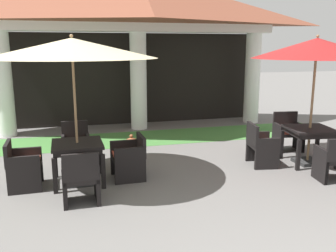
{
  "coord_description": "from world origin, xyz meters",
  "views": [
    {
      "loc": [
        -1.91,
        -1.2,
        2.39
      ],
      "look_at": [
        -0.07,
        5.73,
        0.83
      ],
      "focal_mm": 39.26,
      "sensor_mm": 36.0,
      "label": 1
    }
  ],
  "objects_px": {
    "patio_chair_mid_left_south": "(336,160)",
    "patio_chair_near_foreground_north": "(76,147)",
    "patio_chair_near_foreground_east": "(129,157)",
    "patio_table_mid_left": "(310,133)",
    "patio_umbrella_mid_left": "(317,49)",
    "patio_chair_mid_left_west": "(261,146)",
    "patio_chair_near_foreground_south": "(81,179)",
    "patio_chair_near_foreground_west": "(23,166)",
    "patio_umbrella_near_foreground": "(72,49)",
    "patio_chair_mid_left_north": "(288,133)",
    "patio_table_near_foreground": "(77,149)",
    "terracotta_urn": "(131,145)"
  },
  "relations": [
    {
      "from": "patio_chair_near_foreground_east",
      "to": "patio_chair_near_foreground_north",
      "type": "bearing_deg",
      "value": 44.93
    },
    {
      "from": "patio_chair_near_foreground_west",
      "to": "patio_chair_near_foreground_south",
      "type": "xyz_separation_m",
      "value": [
        0.94,
        -0.9,
        -0.0
      ]
    },
    {
      "from": "patio_chair_near_foreground_east",
      "to": "patio_chair_mid_left_south",
      "type": "xyz_separation_m",
      "value": [
        3.56,
        -1.11,
        0.0
      ]
    },
    {
      "from": "patio_table_mid_left",
      "to": "patio_chair_mid_left_south",
      "type": "bearing_deg",
      "value": -98.93
    },
    {
      "from": "patio_chair_near_foreground_south",
      "to": "patio_chair_near_foreground_east",
      "type": "xyz_separation_m",
      "value": [
        0.9,
        0.94,
        -0.01
      ]
    },
    {
      "from": "patio_chair_near_foreground_east",
      "to": "patio_chair_mid_left_north",
      "type": "bearing_deg",
      "value": -77.88
    },
    {
      "from": "patio_chair_mid_left_south",
      "to": "patio_chair_near_foreground_north",
      "type": "bearing_deg",
      "value": 164.87
    },
    {
      "from": "terracotta_urn",
      "to": "patio_umbrella_near_foreground",
      "type": "bearing_deg",
      "value": -127.22
    },
    {
      "from": "patio_chair_near_foreground_south",
      "to": "patio_chair_mid_left_west",
      "type": "distance_m",
      "value": 3.75
    },
    {
      "from": "patio_table_near_foreground",
      "to": "patio_chair_mid_left_west",
      "type": "xyz_separation_m",
      "value": [
        3.63,
        0.08,
        -0.22
      ]
    },
    {
      "from": "patio_chair_near_foreground_south",
      "to": "patio_chair_near_foreground_north",
      "type": "relative_size",
      "value": 0.94
    },
    {
      "from": "patio_chair_mid_left_west",
      "to": "patio_chair_near_foreground_north",
      "type": "bearing_deg",
      "value": -94.03
    },
    {
      "from": "patio_chair_mid_left_south",
      "to": "patio_umbrella_mid_left",
      "type": "bearing_deg",
      "value": 90.0
    },
    {
      "from": "patio_chair_near_foreground_west",
      "to": "patio_chair_near_foreground_north",
      "type": "bearing_deg",
      "value": 135.08
    },
    {
      "from": "patio_chair_near_foreground_north",
      "to": "patio_chair_mid_left_north",
      "type": "height_order",
      "value": "patio_chair_near_foreground_north"
    },
    {
      "from": "patio_chair_near_foreground_north",
      "to": "patio_chair_near_foreground_east",
      "type": "distance_m",
      "value": 1.3
    },
    {
      "from": "patio_chair_near_foreground_south",
      "to": "terracotta_urn",
      "type": "relative_size",
      "value": 1.93
    },
    {
      "from": "patio_chair_near_foreground_south",
      "to": "patio_chair_near_foreground_north",
      "type": "distance_m",
      "value": 1.84
    },
    {
      "from": "patio_chair_mid_left_west",
      "to": "patio_table_near_foreground",
      "type": "bearing_deg",
      "value": -79.77
    },
    {
      "from": "patio_chair_near_foreground_west",
      "to": "patio_chair_mid_left_west",
      "type": "relative_size",
      "value": 0.96
    },
    {
      "from": "patio_umbrella_mid_left",
      "to": "patio_chair_mid_left_west",
      "type": "bearing_deg",
      "value": 171.07
    },
    {
      "from": "patio_table_near_foreground",
      "to": "patio_umbrella_near_foreground",
      "type": "height_order",
      "value": "patio_umbrella_near_foreground"
    },
    {
      "from": "patio_chair_mid_left_south",
      "to": "patio_chair_near_foreground_east",
      "type": "bearing_deg",
      "value": 171.66
    },
    {
      "from": "patio_umbrella_near_foreground",
      "to": "patio_chair_mid_left_west",
      "type": "bearing_deg",
      "value": 1.3
    },
    {
      "from": "patio_umbrella_near_foreground",
      "to": "patio_umbrella_mid_left",
      "type": "relative_size",
      "value": 1.1
    },
    {
      "from": "patio_chair_mid_left_south",
      "to": "patio_chair_mid_left_west",
      "type": "xyz_separation_m",
      "value": [
        -0.85,
        1.17,
        0.02
      ]
    },
    {
      "from": "patio_chair_near_foreground_east",
      "to": "patio_table_mid_left",
      "type": "xyz_separation_m",
      "value": [
        3.72,
        -0.1,
        0.26
      ]
    },
    {
      "from": "patio_chair_near_foreground_north",
      "to": "terracotta_urn",
      "type": "height_order",
      "value": "patio_chair_near_foreground_north"
    },
    {
      "from": "patio_chair_near_foreground_east",
      "to": "terracotta_urn",
      "type": "relative_size",
      "value": 1.8
    },
    {
      "from": "patio_chair_near_foreground_north",
      "to": "patio_table_mid_left",
      "type": "bearing_deg",
      "value": 166.71
    },
    {
      "from": "patio_table_near_foreground",
      "to": "patio_chair_mid_left_north",
      "type": "xyz_separation_m",
      "value": [
        4.8,
        0.94,
        -0.23
      ]
    },
    {
      "from": "patio_chair_near_foreground_west",
      "to": "patio_chair_mid_left_west",
      "type": "height_order",
      "value": "patio_chair_mid_left_west"
    },
    {
      "from": "patio_chair_mid_left_north",
      "to": "patio_table_near_foreground",
      "type": "bearing_deg",
      "value": 19.98
    },
    {
      "from": "patio_umbrella_near_foreground",
      "to": "terracotta_urn",
      "type": "xyz_separation_m",
      "value": [
        1.21,
        1.59,
        -2.16
      ]
    },
    {
      "from": "patio_table_near_foreground",
      "to": "terracotta_urn",
      "type": "relative_size",
      "value": 1.98
    },
    {
      "from": "patio_chair_near_foreground_north",
      "to": "patio_chair_mid_left_north",
      "type": "relative_size",
      "value": 1.03
    },
    {
      "from": "patio_chair_mid_left_north",
      "to": "patio_table_mid_left",
      "type": "bearing_deg",
      "value": 90.0
    },
    {
      "from": "patio_chair_near_foreground_south",
      "to": "patio_chair_near_foreground_north",
      "type": "height_order",
      "value": "patio_chair_near_foreground_north"
    },
    {
      "from": "patio_umbrella_near_foreground",
      "to": "patio_chair_near_foreground_east",
      "type": "xyz_separation_m",
      "value": [
        0.92,
        0.02,
        -1.96
      ]
    },
    {
      "from": "patio_chair_near_foreground_north",
      "to": "patio_table_mid_left",
      "type": "height_order",
      "value": "patio_chair_near_foreground_north"
    },
    {
      "from": "patio_chair_mid_left_north",
      "to": "patio_chair_near_foreground_north",
      "type": "bearing_deg",
      "value": 9.12
    },
    {
      "from": "patio_table_near_foreground",
      "to": "patio_umbrella_near_foreground",
      "type": "distance_m",
      "value": 1.71
    },
    {
      "from": "patio_umbrella_near_foreground",
      "to": "patio_table_mid_left",
      "type": "xyz_separation_m",
      "value": [
        4.64,
        -0.08,
        -1.7
      ]
    },
    {
      "from": "patio_chair_mid_left_south",
      "to": "patio_table_mid_left",
      "type": "bearing_deg",
      "value": 90.0
    },
    {
      "from": "patio_chair_near_foreground_north",
      "to": "terracotta_urn",
      "type": "distance_m",
      "value": 1.42
    },
    {
      "from": "patio_table_near_foreground",
      "to": "patio_chair_near_foreground_south",
      "type": "distance_m",
      "value": 0.95
    },
    {
      "from": "patio_umbrella_mid_left",
      "to": "patio_chair_near_foreground_north",
      "type": "bearing_deg",
      "value": 167.9
    },
    {
      "from": "patio_chair_near_foreground_north",
      "to": "patio_chair_near_foreground_east",
      "type": "relative_size",
      "value": 1.14
    },
    {
      "from": "patio_table_near_foreground",
      "to": "patio_chair_mid_left_south",
      "type": "height_order",
      "value": "patio_chair_mid_left_south"
    },
    {
      "from": "patio_table_near_foreground",
      "to": "patio_umbrella_near_foreground",
      "type": "xyz_separation_m",
      "value": [
        0.0,
        -0.0,
        1.71
      ]
    }
  ]
}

